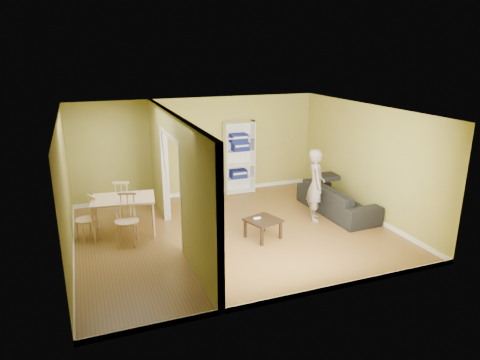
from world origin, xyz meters
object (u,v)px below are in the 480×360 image
at_px(chair_near, 127,220).
at_px(sofa, 337,195).
at_px(bookshelf, 238,157).
at_px(dining_table, 123,201).
at_px(coffee_table, 263,222).
at_px(person, 316,179).
at_px(chair_left, 86,219).
at_px(chair_far, 124,201).

bearing_deg(chair_near, sofa, 19.11).
distance_m(bookshelf, dining_table, 3.74).
bearing_deg(coffee_table, person, 19.27).
relative_size(chair_left, chair_far, 0.90).
bearing_deg(chair_near, person, 16.64).
distance_m(coffee_table, chair_left, 3.63).
distance_m(person, coffee_table, 1.74).
bearing_deg(chair_left, chair_near, 31.63).
bearing_deg(chair_near, bookshelf, 54.97).
xyz_separation_m(sofa, chair_left, (-5.66, 0.51, 0.02)).
distance_m(person, chair_near, 4.22).
distance_m(chair_left, chair_far, 1.10).
bearing_deg(dining_table, coffee_table, -25.29).
bearing_deg(coffee_table, chair_left, 160.22).
relative_size(sofa, dining_table, 1.79).
height_order(bookshelf, chair_left, bookshelf).
distance_m(sofa, chair_far, 4.97).
bearing_deg(person, sofa, -54.27).
bearing_deg(bookshelf, person, -69.93).
relative_size(dining_table, chair_far, 1.27).
relative_size(person, chair_left, 2.14).
relative_size(chair_left, chair_near, 0.87).
distance_m(dining_table, chair_near, 0.59).
bearing_deg(bookshelf, coffee_table, -101.11).
bearing_deg(sofa, chair_far, 73.75).
bearing_deg(chair_left, person, 58.39).
distance_m(sofa, bookshelf, 2.92).
height_order(bookshelf, chair_far, bookshelf).
xyz_separation_m(person, coffee_table, (-1.53, -0.54, -0.62)).
xyz_separation_m(sofa, coffee_table, (-2.25, -0.72, -0.09)).
bearing_deg(chair_far, bookshelf, -141.57).
bearing_deg(coffee_table, dining_table, 154.71).
height_order(person, chair_near, person).
xyz_separation_m(chair_left, chair_far, (0.84, 0.70, 0.05)).
bearing_deg(person, chair_left, 103.36).
xyz_separation_m(bookshelf, chair_near, (-3.26, -2.37, -0.45)).
xyz_separation_m(dining_table, chair_left, (-0.77, -0.02, -0.27)).
bearing_deg(chair_near, dining_table, 108.36).
xyz_separation_m(bookshelf, coffee_table, (-0.60, -3.07, -0.61)).
height_order(person, dining_table, person).
bearing_deg(chair_far, coffee_table, 161.77).
height_order(coffee_table, dining_table, dining_table).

